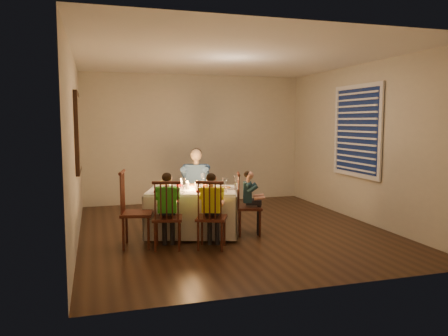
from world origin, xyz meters
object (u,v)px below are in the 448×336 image
object	(u,v)px
adult	(196,223)
serving_bowl	(165,186)
chair_near_left	(168,248)
child_yellow	(212,248)
chair_extra	(138,246)
dining_table	(192,202)
chair_adult	(196,223)
chair_near_right	(212,248)
child_teal	(249,234)
chair_end	(249,234)
child_green	(168,248)

from	to	relation	value
adult	serving_bowl	world-z (taller)	serving_bowl
chair_near_left	child_yellow	size ratio (longest dim) A/B	0.92
chair_extra	serving_bowl	bearing A→B (deg)	-22.90
dining_table	chair_adult	bearing A→B (deg)	89.61
chair_near_left	serving_bowl	size ratio (longest dim) A/B	4.77
chair_near_right	serving_bowl	distance (m)	1.37
chair_extra	adult	size ratio (longest dim) A/B	0.83
adult	child_teal	distance (m)	1.08
chair_extra	serving_bowl	xyz separation A→B (m)	(0.49, 0.73, 0.70)
chair_near_left	chair_end	xyz separation A→B (m)	(1.27, 0.38, 0.00)
chair_adult	chair_end	distance (m)	1.08
child_yellow	child_teal	world-z (taller)	child_yellow
chair_adult	child_green	world-z (taller)	child_green
chair_near_left	adult	world-z (taller)	adult
dining_table	child_yellow	bearing A→B (deg)	-66.37
chair_extra	adult	xyz separation A→B (m)	(1.05, 1.07, 0.00)
chair_near_right	chair_extra	distance (m)	0.99
chair_adult	serving_bowl	bearing A→B (deg)	-126.43
dining_table	child_teal	bearing A→B (deg)	0.70
chair_near_left	child_green	xyz separation A→B (m)	(0.00, 0.00, 0.00)
chair_extra	child_yellow	world-z (taller)	chair_extra
chair_near_right	child_green	distance (m)	0.57
chair_near_right	chair_end	distance (m)	0.89
child_yellow	chair_near_left	bearing A→B (deg)	8.17
chair_adult	chair_near_left	bearing A→B (deg)	-95.41
chair_extra	child_yellow	size ratio (longest dim) A/B	1.02
chair_end	adult	world-z (taller)	adult
chair_near_right	child_teal	distance (m)	0.89
chair_end	chair_near_right	bearing A→B (deg)	142.82
serving_bowl	chair_adult	bearing A→B (deg)	31.10
chair_adult	chair_near_right	world-z (taller)	same
chair_near_right	chair_end	bearing A→B (deg)	-120.21
child_green	dining_table	bearing A→B (deg)	-114.86
chair_near_right	dining_table	bearing A→B (deg)	-60.15
dining_table	child_yellow	distance (m)	0.91
chair_adult	child_teal	size ratio (longest dim) A/B	0.97
child_yellow	child_teal	bearing A→B (deg)	-120.21
adult	child_green	world-z (taller)	adult
chair_extra	child_teal	world-z (taller)	chair_extra
dining_table	serving_bowl	bearing A→B (deg)	154.33
chair_extra	adult	world-z (taller)	adult
child_yellow	child_teal	size ratio (longest dim) A/B	1.06
dining_table	chair_near_right	distance (m)	0.91
chair_adult	child_yellow	xyz separation A→B (m)	(-0.12, -1.43, 0.00)
adult	child_teal	xyz separation A→B (m)	(0.59, -0.90, 0.00)
dining_table	chair_adult	size ratio (longest dim) A/B	1.65
chair_near_right	adult	bearing A→B (deg)	-71.57
chair_extra	child_yellow	bearing A→B (deg)	-100.41
chair_extra	chair_adult	bearing A→B (deg)	-33.66
chair_extra	child_teal	xyz separation A→B (m)	(1.64, 0.17, 0.00)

